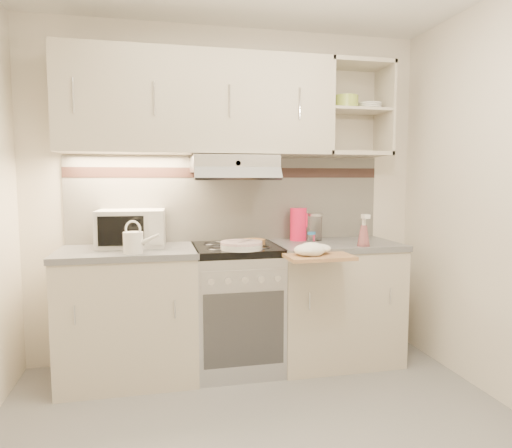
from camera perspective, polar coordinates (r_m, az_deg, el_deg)
name	(u,v)px	position (r m, az deg, el deg)	size (l,w,h in m)	color
room_shell	(259,132)	(2.51, 0.44, 11.43)	(3.04, 2.84, 2.52)	silver
base_cabinet_left	(129,316)	(3.32, -15.57, -11.08)	(0.90, 0.60, 0.86)	beige
worktop_left	(127,252)	(3.22, -15.79, -3.37)	(0.92, 0.62, 0.04)	slate
base_cabinet_right	(334,304)	(3.56, 9.70, -9.79)	(0.90, 0.60, 0.86)	beige
worktop_right	(335,245)	(3.47, 9.83, -2.60)	(0.92, 0.62, 0.04)	slate
electric_range	(236,307)	(3.35, -2.46, -10.32)	(0.60, 0.60, 0.90)	#B7B7BC
microwave	(131,228)	(3.31, -15.30, -0.51)	(0.48, 0.37, 0.26)	silver
watering_can	(134,242)	(3.01, -14.95, -2.13)	(0.24, 0.15, 0.21)	white
plate_stack	(242,245)	(3.08, -1.82, -2.68)	(0.28, 0.28, 0.06)	silver
bread_loaf	(254,242)	(3.28, -0.29, -2.28)	(0.16, 0.16, 0.04)	#A98E3B
pink_pitcher	(298,224)	(3.52, 5.32, -0.01)	(0.14, 0.13, 0.25)	#FF1849
glass_jar	(315,227)	(3.54, 7.41, -0.35)	(0.11, 0.11, 0.21)	silver
spice_jar	(311,238)	(3.35, 6.95, -1.72)	(0.06, 0.06, 0.09)	white
spray_bottle	(364,233)	(3.30, 13.32, -1.09)	(0.09, 0.09, 0.24)	pink
cutting_board	(316,255)	(3.03, 7.48, -3.91)	(0.43, 0.39, 0.02)	tan
dish_towel	(311,248)	(3.00, 6.94, -2.99)	(0.30, 0.25, 0.08)	white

